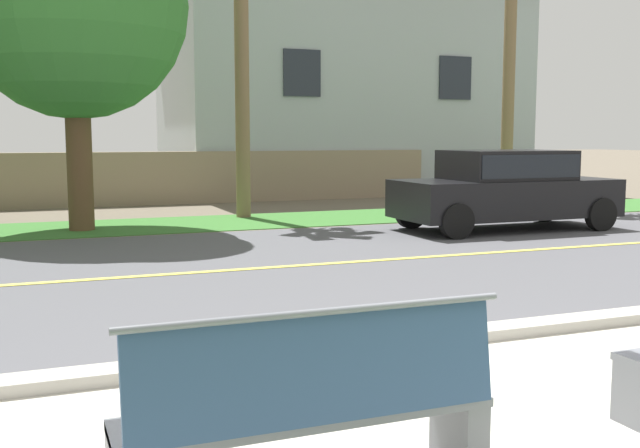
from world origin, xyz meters
TOP-DOWN VIEW (x-y plane):
  - ground_plane at (0.00, 8.00)m, footprint 140.00×140.00m
  - sidewalk_pavement at (0.00, 0.40)m, footprint 44.00×3.60m
  - curb_edge at (0.00, 2.35)m, footprint 44.00×0.30m
  - street_asphalt at (0.00, 6.50)m, footprint 52.00×8.00m
  - road_centre_line at (0.00, 6.50)m, footprint 48.00×0.14m
  - far_verge_grass at (0.00, 12.01)m, footprint 48.00×2.80m
  - bench_left at (-1.56, 0.14)m, footprint 1.93×0.48m
  - car_black_near at (5.78, 8.90)m, footprint 4.30×1.86m
  - garden_wall at (1.71, 16.77)m, footprint 13.00×0.36m
  - house_across_street at (6.94, 19.97)m, footprint 11.92×6.91m

SIDE VIEW (x-z plane):
  - ground_plane at x=0.00m, z-range 0.00..0.00m
  - street_asphalt at x=0.00m, z-range 0.00..0.01m
  - sidewalk_pavement at x=0.00m, z-range 0.00..0.01m
  - far_verge_grass at x=0.00m, z-range 0.00..0.02m
  - road_centre_line at x=0.00m, z-range 0.01..0.01m
  - curb_edge at x=0.00m, z-range 0.00..0.11m
  - bench_left at x=-1.56m, z-range -0.04..0.96m
  - garden_wall at x=1.71m, z-range 0.00..1.40m
  - car_black_near at x=5.78m, z-range 0.08..1.62m
  - house_across_street at x=6.94m, z-range 0.05..7.13m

